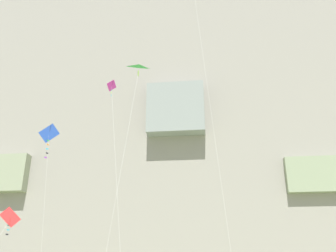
# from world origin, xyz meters

# --- Properties ---
(cliff_face) EXTENTS (180.00, 29.15, 80.63)m
(cliff_face) POSITION_xyz_m (0.00, 61.53, 40.28)
(cliff_face) COLOR gray
(cliff_face) RESTS_ON ground
(kite_diamond_mid_right) EXTENTS (3.24, 3.66, 21.05)m
(kite_diamond_mid_right) POSITION_xyz_m (-4.47, 27.68, 18.74)
(kite_diamond_mid_right) COLOR #CC3399
(kite_diamond_mid_right) RESTS_ON ground
(kite_diamond_low_left) EXTENTS (2.93, 2.52, 20.17)m
(kite_diamond_low_left) POSITION_xyz_m (-14.79, 36.44, 18.54)
(kite_diamond_low_left) COLOR blue
(kite_diamond_low_left) RESTS_ON ground
(kite_diamond_front_field) EXTENTS (1.83, 5.08, 8.86)m
(kite_diamond_front_field) POSITION_xyz_m (-14.76, 30.33, 7.68)
(kite_diamond_front_field) COLOR red
(kite_diamond_front_field) RESTS_ON ground
(kite_delta_upper_right) EXTENTS (2.90, 3.66, 20.97)m
(kite_delta_upper_right) POSITION_xyz_m (-1.56, 25.88, 20.42)
(kite_delta_upper_right) COLOR green
(kite_delta_upper_right) RESTS_ON ground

